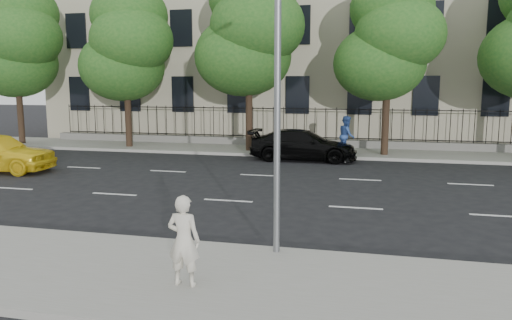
{
  "coord_description": "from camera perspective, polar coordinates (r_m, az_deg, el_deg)",
  "views": [
    {
      "loc": [
        4.44,
        -12.4,
        3.74
      ],
      "look_at": [
        0.79,
        3.0,
        1.27
      ],
      "focal_mm": 35.0,
      "sensor_mm": 36.0,
      "label": 1
    }
  ],
  "objects": [
    {
      "name": "tree_a",
      "position": [
        32.95,
        -25.59,
        12.18
      ],
      "size": [
        5.71,
        5.31,
        9.39
      ],
      "color": "#382619",
      "rests_on": "far_sidewalk"
    },
    {
      "name": "pedestrian_far",
      "position": [
        25.12,
        10.32,
        2.77
      ],
      "size": [
        0.87,
        1.05,
        1.96
      ],
      "primitive_type": "imported",
      "rotation": [
        0.0,
        0.0,
        1.71
      ],
      "color": "#2B498B",
      "rests_on": "far_sidewalk"
    },
    {
      "name": "iron_fence",
      "position": [
        28.62,
        4.33,
        2.65
      ],
      "size": [
        30.0,
        0.5,
        2.2
      ],
      "color": "slate",
      "rests_on": "far_sidewalk"
    },
    {
      "name": "ground",
      "position": [
        13.7,
        -6.18,
        -7.03
      ],
      "size": [
        120.0,
        120.0,
        0.0
      ],
      "primitive_type": "plane",
      "color": "black",
      "rests_on": "ground"
    },
    {
      "name": "woman_near",
      "position": [
        9.02,
        -8.25,
        -9.09
      ],
      "size": [
        0.62,
        0.42,
        1.65
      ],
      "primitive_type": "imported",
      "rotation": [
        0.0,
        0.0,
        3.11
      ],
      "color": "beige",
      "rests_on": "near_sidewalk"
    },
    {
      "name": "tree_b",
      "position": [
        29.12,
        -14.48,
        12.75
      ],
      "size": [
        5.53,
        5.12,
        8.97
      ],
      "color": "#382619",
      "rests_on": "far_sidewalk"
    },
    {
      "name": "lane_markings",
      "position": [
        18.11,
        -1.17,
        -3.03
      ],
      "size": [
        49.6,
        4.62,
        0.01
      ],
      "primitive_type": null,
      "color": "silver",
      "rests_on": "ground"
    },
    {
      "name": "tree_d",
      "position": [
        25.86,
        15.01,
        13.24
      ],
      "size": [
        5.34,
        4.94,
        8.84
      ],
      "color": "#382619",
      "rests_on": "far_sidewalk"
    },
    {
      "name": "far_sidewalk",
      "position": [
        27.02,
        3.74,
        1.07
      ],
      "size": [
        60.0,
        4.0,
        0.15
      ],
      "primitive_type": "cube",
      "color": "gray",
      "rests_on": "ground"
    },
    {
      "name": "masonry_building",
      "position": [
        36.02,
        6.39,
        17.25
      ],
      "size": [
        34.6,
        12.11,
        18.5
      ],
      "color": "#B5AA8F",
      "rests_on": "ground"
    },
    {
      "name": "black_sedan",
      "position": [
        24.15,
        5.41,
        1.72
      ],
      "size": [
        5.15,
        2.12,
        1.49
      ],
      "primitive_type": "imported",
      "rotation": [
        0.0,
        0.0,
        1.57
      ],
      "color": "black",
      "rests_on": "ground"
    },
    {
      "name": "tree_c",
      "position": [
        26.68,
        -0.65,
        14.62
      ],
      "size": [
        5.89,
        5.5,
        9.8
      ],
      "color": "#382619",
      "rests_on": "far_sidewalk"
    },
    {
      "name": "street_light",
      "position": [
        10.9,
        3.07,
        16.27
      ],
      "size": [
        0.25,
        3.32,
        8.05
      ],
      "color": "slate",
      "rests_on": "near_sidewalk"
    },
    {
      "name": "near_sidewalk",
      "position": [
        10.19,
        -13.88,
        -12.49
      ],
      "size": [
        60.0,
        4.0,
        0.15
      ],
      "primitive_type": "cube",
      "color": "gray",
      "rests_on": "ground"
    }
  ]
}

